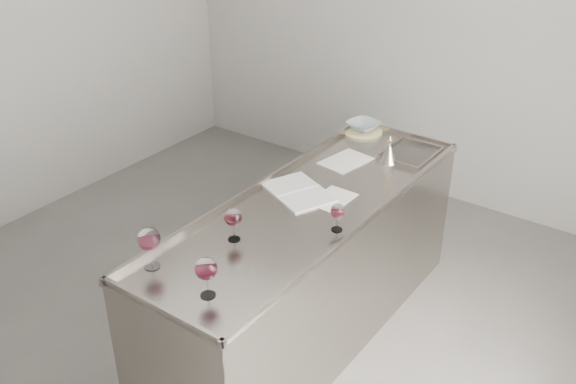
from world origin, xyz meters
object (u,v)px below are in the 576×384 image
Objects in this scene: ceramic_bowl at (363,126)px; wine_funnel at (389,154)px; wine_glass_middle at (233,218)px; wine_glass_right at (206,270)px; wine_glass_left at (149,240)px; wine_glass_small at (338,212)px; notebook at (298,192)px; counter at (309,270)px.

wine_funnel reaches higher than ceramic_bowl.
wine_glass_middle is 0.48m from wine_glass_right.
wine_glass_left is 1.19× the size of wine_glass_middle.
notebook is (-0.40, 0.22, -0.10)m from wine_glass_small.
wine_glass_small is at bearing -65.98° from ceramic_bowl.
counter is at bearing 150.55° from wine_glass_small.
counter is at bearing -2.50° from notebook.
wine_glass_middle is at bearing -84.19° from ceramic_bowl.
ceramic_bowl is 0.50m from wine_funnel.
wine_glass_right is at bearing -53.72° from notebook.
wine_glass_middle is 0.91× the size of wine_glass_right.
wine_glass_small is 0.69× the size of ceramic_bowl.
wine_glass_left is 0.45m from wine_glass_middle.
wine_glass_middle is at bearing -134.37° from wine_glass_small.
wine_funnel is at bearing 89.80° from wine_glass_right.
wine_funnel is at bearing 95.28° from notebook.
wine_glass_small is at bearing 77.85° from wine_glass_right.
wine_glass_left is 0.99m from wine_glass_small.
counter is at bearing 78.69° from wine_glass_middle.
ceramic_bowl is (-0.17, 1.63, -0.08)m from wine_glass_middle.
wine_glass_left is at bearing -123.98° from wine_glass_small.
wine_funnel is (-0.17, 0.91, -0.05)m from wine_glass_small.
wine_glass_right is (0.37, -0.01, -0.01)m from wine_glass_left.
wine_glass_small is at bearing -29.45° from counter.
wine_funnel is (0.10, 0.75, 0.53)m from counter.
wine_glass_middle is at bearing 68.64° from wine_glass_left.
notebook is 1.03m from ceramic_bowl.
wine_glass_left is 0.98× the size of ceramic_bowl.
counter is 13.15× the size of wine_glass_middle.
counter is 12.94× the size of wine_funnel.
counter is 0.50m from notebook.
ceramic_bowl is (-0.55, 1.23, -0.06)m from wine_glass_small.
wine_glass_right is 0.40× the size of notebook.
counter is 10.82× the size of ceramic_bowl.
counter is at bearing 74.18° from wine_glass_left.
notebook is 2.25× the size of ceramic_bowl.
wine_glass_left is 1.41× the size of wine_glass_small.
wine_glass_middle is 0.98× the size of wine_funnel.
wine_glass_left is (-0.28, -0.97, 0.62)m from counter.
wine_glass_left is 2.05m from ceramic_bowl.
wine_glass_small reaches higher than ceramic_bowl.
wine_funnel is (0.21, 1.30, -0.07)m from wine_glass_middle.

